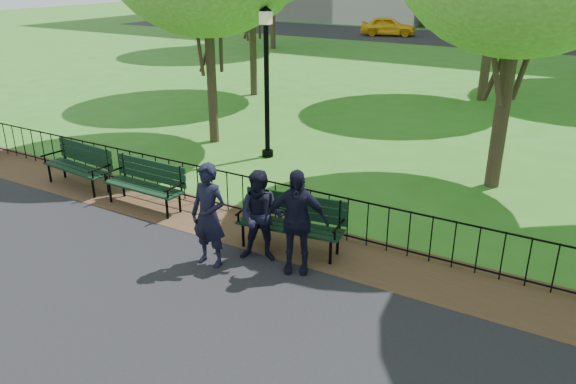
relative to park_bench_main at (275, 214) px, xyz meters
The scene contains 12 objects.
ground 1.29m from the park_bench_main, 88.60° to the right, with size 120.00×120.00×0.00m, color #30681B.
dirt_strip 0.80m from the park_bench_main, 86.35° to the left, with size 60.00×1.60×0.01m, color #372A16.
far_street 33.92m from the park_bench_main, 89.96° to the left, with size 70.00×9.00×0.01m, color black.
iron_fence 0.94m from the park_bench_main, 88.34° to the left, with size 24.06×0.06×1.00m.
park_bench_main is the anchor object (origin of this frame).
park_bench_left_a 3.43m from the park_bench_main, behind, with size 1.94×0.63×1.10m.
park_bench_left_b 5.61m from the park_bench_main, behind, with size 1.99×0.77×1.11m.
lamppost 5.60m from the park_bench_main, 124.29° to the left, with size 0.36×0.36×3.97m.
person_left 1.30m from the park_bench_main, 120.83° to the right, with size 0.67×0.44×1.85m, color black.
person_mid 0.53m from the park_bench_main, 86.84° to the right, with size 0.81×0.42×1.66m, color black.
person_right 0.93m from the park_bench_main, 35.80° to the right, with size 1.07×0.44×1.83m, color black.
taxi 34.86m from the park_bench_main, 108.01° to the left, with size 1.62×4.03×1.37m, color yellow.
Camera 1 is at (4.93, -6.80, 4.89)m, focal length 35.00 mm.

